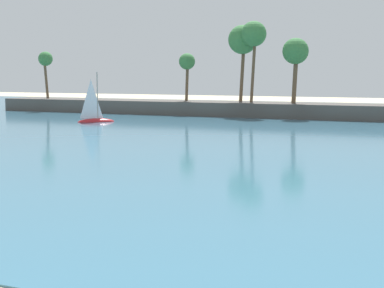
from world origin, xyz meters
The scene contains 3 objects.
sea centered at (0.00, 55.94, 0.03)m, with size 220.00×97.99×0.06m, color #386B84.
palm_headland centered at (-1.24, 64.98, 1.97)m, with size 96.65×6.19×11.81m.
sailboat_toward_headland centered at (-25.30, 49.88, 0.59)m, with size 3.77×3.66×5.87m.
Camera 1 is at (9.42, -3.92, 5.31)m, focal length 53.84 mm.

